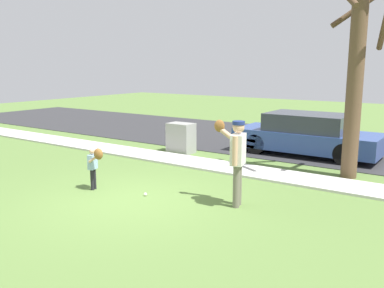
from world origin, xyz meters
The scene contains 9 objects.
ground_plane centered at (0.00, 3.50, 0.00)m, with size 48.00×48.00×0.00m, color #567538.
sidewalk_strip centered at (0.00, 3.60, 0.03)m, with size 36.00×1.20×0.06m, color beige.
road_surface centered at (0.00, 8.60, 0.01)m, with size 36.00×6.80×0.02m, color #2D2D30.
person_adult centered at (1.99, 0.98, 1.10)m, with size 0.81×0.61×1.76m.
person_child centered at (-1.19, 0.08, 0.67)m, with size 0.51×0.34×1.02m.
baseball centered at (0.05, 0.41, 0.04)m, with size 0.07×0.07×0.07m, color white.
utility_cabinet centered at (-2.05, 4.61, 0.49)m, with size 0.85×0.57×0.98m, color gray.
street_tree_near centered at (3.32, 4.58, 3.04)m, with size 1.85×1.89×5.74m.
parked_wagon_blue centered at (1.49, 6.59, 0.66)m, with size 4.50×1.80×1.33m.
Camera 1 is at (5.93, -6.27, 2.84)m, focal length 38.98 mm.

